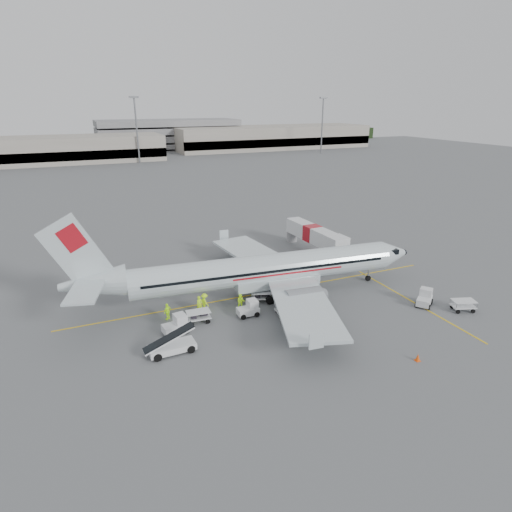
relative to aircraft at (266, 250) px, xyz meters
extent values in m
plane|color=#56595B|center=(-0.07, 0.64, -5.36)|extent=(360.00, 360.00, 0.00)
cube|color=yellow|center=(-0.07, 0.64, -5.35)|extent=(44.00, 0.20, 0.01)
cube|color=yellow|center=(13.93, -7.36, -5.35)|extent=(0.20, 20.00, 0.01)
cone|color=#FE500C|center=(13.10, 3.90, -5.06)|extent=(0.36, 0.36, 0.59)
cone|color=#FE500C|center=(6.25, 10.37, -5.03)|extent=(0.40, 0.40, 0.65)
cone|color=#FE500C|center=(6.28, -16.85, -5.02)|extent=(0.42, 0.42, 0.68)
imported|color=#B5ED17|center=(-8.00, -1.10, -4.45)|extent=(0.75, 0.59, 1.81)
imported|color=#B5ED17|center=(-3.84, -2.08, -4.51)|extent=(1.00, 0.91, 1.69)
imported|color=#B5ED17|center=(-7.40, -0.86, -4.41)|extent=(1.08, 1.39, 1.89)
imported|color=#B5ED17|center=(-11.35, -1.30, -4.49)|extent=(1.07, 0.94, 1.73)
camera|label=1|loc=(-18.37, -39.68, 15.12)|focal=30.00mm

